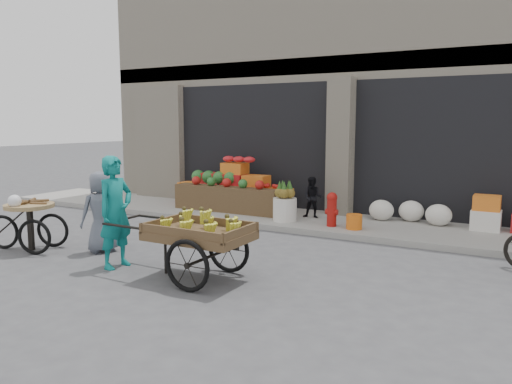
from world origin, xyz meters
The scene contains 13 objects.
ground centered at (0.00, 0.00, 0.00)m, with size 80.00×80.00×0.00m, color #424244.
sidewalk centered at (0.00, 4.10, 0.06)m, with size 18.00×2.20×0.12m, color gray.
building centered at (0.00, 8.03, 3.37)m, with size 14.00×6.45×7.00m.
fruit_display centered at (-2.48, 4.38, 0.67)m, with size 3.10×1.12×1.24m.
pineapple_bin centered at (-0.75, 3.60, 0.37)m, with size 0.52×0.52×0.50m, color silver.
fire_hydrant centered at (0.35, 3.55, 0.50)m, with size 0.22×0.22×0.71m.
orange_bucket centered at (0.85, 3.50, 0.27)m, with size 0.32×0.32×0.30m, color orange.
right_bay_goods centered at (2.61, 4.70, 0.41)m, with size 3.35×0.60×0.70m.
seated_person centered at (-0.35, 4.20, 0.58)m, with size 0.45×0.35×0.93m, color black.
banana_cart centered at (-0.23, -0.39, 0.74)m, with size 2.45×1.09×1.02m.
vendor_woman centered at (-1.69, -0.49, 0.88)m, with size 0.64×0.42×1.75m, color #0F7874.
tricycle_cart centered at (-3.79, -0.47, 0.57)m, with size 1.45×1.08×0.95m.
vendor_grey centered at (-2.60, 0.07, 0.71)m, with size 0.70×0.45×1.42m, color slate.
Camera 1 is at (3.93, -6.08, 2.26)m, focal length 35.00 mm.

